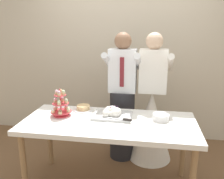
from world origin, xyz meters
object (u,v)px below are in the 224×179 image
(cupcake_stand, at_px, (61,105))
(main_cake_tray, at_px, (113,113))
(dessert_table, at_px, (109,128))
(plate_stack, at_px, (161,117))
(person_groom, at_px, (122,104))
(person_bride, at_px, (151,117))
(round_cake, at_px, (83,108))

(cupcake_stand, relative_size, main_cake_tray, 0.70)
(dessert_table, xyz_separation_m, main_cake_tray, (0.02, 0.12, 0.12))
(plate_stack, height_order, person_groom, person_groom)
(dessert_table, height_order, person_bride, person_bride)
(cupcake_stand, bearing_deg, person_bride, 31.23)
(person_bride, bearing_deg, person_groom, -175.92)
(person_groom, bearing_deg, dessert_table, -95.71)
(cupcake_stand, bearing_deg, person_groom, 43.08)
(dessert_table, bearing_deg, person_groom, 84.29)
(dessert_table, distance_m, main_cake_tray, 0.17)
(main_cake_tray, bearing_deg, cupcake_stand, -174.74)
(dessert_table, height_order, cupcake_stand, cupcake_stand)
(plate_stack, bearing_deg, person_bride, 99.63)
(plate_stack, bearing_deg, dessert_table, -167.60)
(cupcake_stand, xyz_separation_m, round_cake, (0.19, 0.21, -0.10))
(main_cake_tray, xyz_separation_m, person_bride, (0.42, 0.55, -0.23))
(round_cake, relative_size, person_bride, 0.14)
(round_cake, bearing_deg, main_cake_tray, -22.71)
(person_groom, bearing_deg, person_bride, 4.08)
(dessert_table, relative_size, main_cake_tray, 4.15)
(cupcake_stand, bearing_deg, main_cake_tray, 5.26)
(plate_stack, relative_size, round_cake, 0.75)
(cupcake_stand, height_order, person_bride, person_bride)
(dessert_table, height_order, person_groom, person_groom)
(dessert_table, relative_size, round_cake, 7.50)
(dessert_table, distance_m, round_cake, 0.46)
(cupcake_stand, relative_size, person_bride, 0.18)
(dessert_table, height_order, main_cake_tray, main_cake_tray)
(plate_stack, xyz_separation_m, person_groom, (-0.47, 0.53, -0.06))
(main_cake_tray, xyz_separation_m, plate_stack, (0.52, -0.01, -0.01))
(person_bride, bearing_deg, cupcake_stand, -148.77)
(round_cake, distance_m, person_groom, 0.56)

